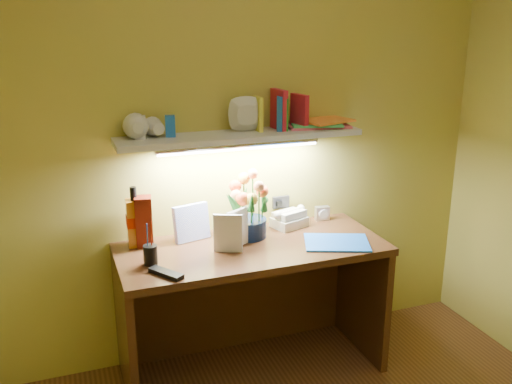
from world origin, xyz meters
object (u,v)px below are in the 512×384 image
(desk, at_px, (252,310))
(whisky_bottle, at_px, (135,217))
(flower_bouquet, at_px, (248,206))
(desk_clock, at_px, (322,213))
(telephone, at_px, (289,217))

(desk, relative_size, whisky_bottle, 4.39)
(desk, distance_m, whisky_bottle, 0.81)
(flower_bouquet, bearing_deg, whisky_bottle, 172.28)
(desk, xyz_separation_m, desk_clock, (0.52, 0.23, 0.42))
(flower_bouquet, relative_size, telephone, 1.90)
(flower_bouquet, bearing_deg, desk, -100.43)
(flower_bouquet, relative_size, desk_clock, 4.30)
(desk, height_order, desk_clock, desk_clock)
(telephone, xyz_separation_m, whisky_bottle, (-0.86, 0.02, 0.10))
(flower_bouquet, distance_m, desk_clock, 0.52)
(desk, xyz_separation_m, whisky_bottle, (-0.57, 0.21, 0.53))
(whisky_bottle, bearing_deg, flower_bouquet, -7.72)
(telephone, distance_m, whisky_bottle, 0.87)
(desk, distance_m, flower_bouquet, 0.57)
(desk, height_order, flower_bouquet, flower_bouquet)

